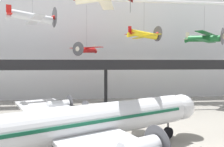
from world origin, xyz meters
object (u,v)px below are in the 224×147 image
suspended_plane_silver_racer (32,17)px  airliner_silver_main (70,125)px  suspended_plane_green_biplane (204,38)px  suspended_plane_red_highwing (87,50)px  suspended_plane_yellow_lowwing (144,35)px

suspended_plane_silver_racer → airliner_silver_main: bearing=-90.6°
suspended_plane_green_biplane → suspended_plane_red_highwing: 24.00m
suspended_plane_yellow_lowwing → suspended_plane_red_highwing: size_ratio=0.85×
suspended_plane_red_highwing → suspended_plane_yellow_lowwing: bearing=113.0°
airliner_silver_main → suspended_plane_silver_racer: bearing=86.6°
airliner_silver_main → suspended_plane_yellow_lowwing: (12.71, 23.30, 10.73)m
suspended_plane_silver_racer → suspended_plane_red_highwing: bearing=22.1°
suspended_plane_red_highwing → suspended_plane_green_biplane: bearing=121.3°
suspended_plane_green_biplane → suspended_plane_yellow_lowwing: 12.74m
suspended_plane_silver_racer → suspended_plane_yellow_lowwing: bearing=-6.1°
suspended_plane_silver_racer → suspended_plane_red_highwing: size_ratio=0.90×
airliner_silver_main → suspended_plane_green_biplane: (25.43, 23.74, 10.24)m
airliner_silver_main → suspended_plane_red_highwing: bearing=61.6°
suspended_plane_green_biplane → suspended_plane_red_highwing: size_ratio=0.80×
suspended_plane_green_biplane → suspended_plane_yellow_lowwing: suspended_plane_yellow_lowwing is taller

